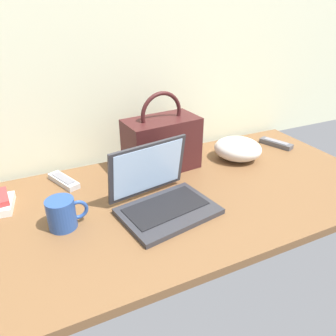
{
  "coord_description": "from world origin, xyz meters",
  "views": [
    {
      "loc": [
        -0.46,
        -0.89,
        0.66
      ],
      "look_at": [
        -0.04,
        0.0,
        0.15
      ],
      "focal_mm": 34.1,
      "sensor_mm": 36.0,
      "label": 1
    }
  ],
  "objects_px": {
    "remote_control_near": "(276,143)",
    "remote_control_far": "(64,181)",
    "handbag": "(162,143)",
    "cushion": "(238,149)",
    "coffee_mug": "(62,213)",
    "laptop": "(161,196)"
  },
  "relations": [
    {
      "from": "remote_control_near",
      "to": "remote_control_far",
      "type": "height_order",
      "value": "same"
    },
    {
      "from": "laptop",
      "to": "handbag",
      "type": "bearing_deg",
      "value": 65.22
    },
    {
      "from": "laptop",
      "to": "coffee_mug",
      "type": "relative_size",
      "value": 2.7
    },
    {
      "from": "remote_control_near",
      "to": "remote_control_far",
      "type": "bearing_deg",
      "value": 176.26
    },
    {
      "from": "laptop",
      "to": "cushion",
      "type": "distance_m",
      "value": 0.51
    },
    {
      "from": "handbag",
      "to": "remote_control_near",
      "type": "bearing_deg",
      "value": -1.92
    },
    {
      "from": "remote_control_near",
      "to": "cushion",
      "type": "bearing_deg",
      "value": -170.75
    },
    {
      "from": "handbag",
      "to": "cushion",
      "type": "relative_size",
      "value": 1.58
    },
    {
      "from": "laptop",
      "to": "coffee_mug",
      "type": "bearing_deg",
      "value": 173.93
    },
    {
      "from": "remote_control_far",
      "to": "handbag",
      "type": "distance_m",
      "value": 0.42
    },
    {
      "from": "remote_control_near",
      "to": "cushion",
      "type": "relative_size",
      "value": 0.79
    },
    {
      "from": "remote_control_far",
      "to": "handbag",
      "type": "xyz_separation_m",
      "value": [
        0.4,
        -0.05,
        0.1
      ]
    },
    {
      "from": "remote_control_near",
      "to": "remote_control_far",
      "type": "relative_size",
      "value": 1.0
    },
    {
      "from": "cushion",
      "to": "handbag",
      "type": "bearing_deg",
      "value": 169.42
    },
    {
      "from": "remote_control_far",
      "to": "cushion",
      "type": "relative_size",
      "value": 0.79
    },
    {
      "from": "remote_control_near",
      "to": "handbag",
      "type": "relative_size",
      "value": 0.5
    },
    {
      "from": "handbag",
      "to": "laptop",
      "type": "bearing_deg",
      "value": -114.78
    },
    {
      "from": "laptop",
      "to": "cushion",
      "type": "relative_size",
      "value": 1.64
    },
    {
      "from": "coffee_mug",
      "to": "handbag",
      "type": "relative_size",
      "value": 0.39
    },
    {
      "from": "coffee_mug",
      "to": "remote_control_far",
      "type": "bearing_deg",
      "value": 81.42
    },
    {
      "from": "coffee_mug",
      "to": "remote_control_near",
      "type": "xyz_separation_m",
      "value": [
        1.06,
        0.21,
        -0.04
      ]
    },
    {
      "from": "laptop",
      "to": "remote_control_near",
      "type": "relative_size",
      "value": 2.07
    }
  ]
}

